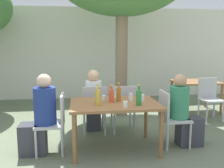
{
  "coord_description": "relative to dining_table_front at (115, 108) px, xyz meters",
  "views": [
    {
      "loc": [
        -0.56,
        -3.8,
        1.69
      ],
      "look_at": [
        0.0,
        0.3,
        1.03
      ],
      "focal_mm": 40.0,
      "sensor_mm": 36.0,
      "label": 1
    }
  ],
  "objects": [
    {
      "name": "ground_plane",
      "position": [
        0.0,
        0.0,
        -0.69
      ],
      "size": [
        30.0,
        30.0,
        0.0
      ],
      "primitive_type": "plane",
      "color": "#667056"
    },
    {
      "name": "cafe_building_wall",
      "position": [
        0.0,
        4.06,
        0.71
      ],
      "size": [
        10.0,
        0.08,
        2.8
      ],
      "color": "silver",
      "rests_on": "ground_plane"
    },
    {
      "name": "dining_table_front",
      "position": [
        0.0,
        0.0,
        0.0
      ],
      "size": [
        1.39,
        0.96,
        0.78
      ],
      "color": "brown",
      "rests_on": "ground_plane"
    },
    {
      "name": "dining_table_back",
      "position": [
        2.36,
        2.01,
        -0.02
      ],
      "size": [
        1.09,
        0.87,
        0.78
      ],
      "color": "brown",
      "rests_on": "ground_plane"
    },
    {
      "name": "patio_chair_0",
      "position": [
        -0.93,
        0.0,
        -0.16
      ],
      "size": [
        0.44,
        0.44,
        0.93
      ],
      "rotation": [
        0.0,
        0.0,
        -1.57
      ],
      "color": "#B2B2B7",
      "rests_on": "ground_plane"
    },
    {
      "name": "patio_chair_1",
      "position": [
        0.93,
        0.0,
        -0.16
      ],
      "size": [
        0.44,
        0.44,
        0.93
      ],
      "rotation": [
        0.0,
        0.0,
        1.57
      ],
      "color": "#B2B2B7",
      "rests_on": "ground_plane"
    },
    {
      "name": "patio_chair_2",
      "position": [
        -0.28,
        0.71,
        -0.16
      ],
      "size": [
        0.44,
        0.44,
        0.93
      ],
      "rotation": [
        0.0,
        0.0,
        3.14
      ],
      "color": "#B2B2B7",
      "rests_on": "ground_plane"
    },
    {
      "name": "patio_chair_3",
      "position": [
        0.28,
        0.71,
        -0.16
      ],
      "size": [
        0.44,
        0.44,
        0.93
      ],
      "rotation": [
        0.0,
        0.0,
        3.14
      ],
      "color": "#B2B2B7",
      "rests_on": "ground_plane"
    },
    {
      "name": "patio_chair_4",
      "position": [
        2.36,
        1.34,
        -0.16
      ],
      "size": [
        0.44,
        0.44,
        0.93
      ],
      "color": "#B2B2B7",
      "rests_on": "ground_plane"
    },
    {
      "name": "person_seated_0",
      "position": [
        -1.16,
        -0.0,
        -0.13
      ],
      "size": [
        0.57,
        0.34,
        1.25
      ],
      "rotation": [
        0.0,
        0.0,
        -1.57
      ],
      "color": "#383842",
      "rests_on": "ground_plane"
    },
    {
      "name": "person_seated_1",
      "position": [
        1.17,
        -0.0,
        -0.15
      ],
      "size": [
        0.56,
        0.32,
        1.21
      ],
      "rotation": [
        0.0,
        0.0,
        1.57
      ],
      "color": "#383842",
      "rests_on": "ground_plane"
    },
    {
      "name": "person_seated_2",
      "position": [
        -0.28,
        0.96,
        -0.15
      ],
      "size": [
        0.3,
        0.55,
        1.21
      ],
      "rotation": [
        0.0,
        0.0,
        3.14
      ],
      "color": "#383842",
      "rests_on": "ground_plane"
    },
    {
      "name": "green_bottle_0",
      "position": [
        0.34,
        -0.22,
        0.21
      ],
      "size": [
        0.08,
        0.08,
        0.31
      ],
      "color": "#287A38",
      "rests_on": "dining_table_front"
    },
    {
      "name": "soda_bottle_1",
      "position": [
        -0.05,
        0.03,
        0.19
      ],
      "size": [
        0.08,
        0.08,
        0.28
      ],
      "color": "#DB4C2D",
      "rests_on": "dining_table_front"
    },
    {
      "name": "oil_cruet_2",
      "position": [
        -0.27,
        -0.04,
        0.2
      ],
      "size": [
        0.08,
        0.08,
        0.3
      ],
      "color": "gold",
      "rests_on": "dining_table_front"
    },
    {
      "name": "oil_cruet_3",
      "position": [
        -0.28,
        -0.17,
        0.2
      ],
      "size": [
        0.06,
        0.06,
        0.29
      ],
      "color": "gold",
      "rests_on": "dining_table_front"
    },
    {
      "name": "amber_bottle_4",
      "position": [
        0.08,
        0.09,
        0.2
      ],
      "size": [
        0.07,
        0.07,
        0.3
      ],
      "color": "#9E661E",
      "rests_on": "dining_table_front"
    },
    {
      "name": "drinking_glass_0",
      "position": [
        0.08,
        0.4,
        0.13
      ],
      "size": [
        0.06,
        0.06,
        0.09
      ],
      "color": "white",
      "rests_on": "dining_table_front"
    },
    {
      "name": "drinking_glass_1",
      "position": [
        0.47,
        0.06,
        0.14
      ],
      "size": [
        0.07,
        0.07,
        0.11
      ],
      "color": "white",
      "rests_on": "dining_table_front"
    },
    {
      "name": "drinking_glass_2",
      "position": [
        0.28,
        0.1,
        0.15
      ],
      "size": [
        0.07,
        0.07,
        0.13
      ],
      "color": "white",
      "rests_on": "dining_table_front"
    },
    {
      "name": "drinking_glass_3",
      "position": [
        -0.15,
        0.19,
        0.12
      ],
      "size": [
        0.07,
        0.07,
        0.08
      ],
      "color": "white",
      "rests_on": "dining_table_front"
    },
    {
      "name": "drinking_glass_4",
      "position": [
        0.11,
        -0.32,
        0.13
      ],
      "size": [
        0.07,
        0.07,
        0.09
      ],
      "color": "silver",
      "rests_on": "dining_table_front"
    }
  ]
}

